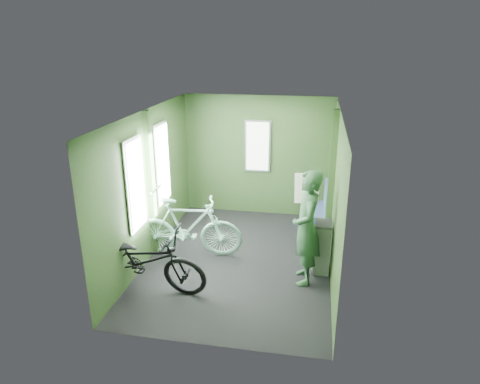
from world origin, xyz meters
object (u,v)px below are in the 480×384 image
object	(u,v)px
bicycle_mint	(189,256)
passenger	(307,228)
bicycle_black	(146,289)
bench_seat	(315,217)
waste_box	(322,247)

from	to	relation	value
bicycle_mint	passenger	size ratio (longest dim) A/B	1.04
bicycle_mint	passenger	distance (m)	2.04
bicycle_black	bench_seat	bearing A→B (deg)	-36.66
bicycle_mint	bench_seat	world-z (taller)	bench_seat
waste_box	passenger	bearing A→B (deg)	-127.17
passenger	waste_box	world-z (taller)	passenger
bicycle_black	waste_box	size ratio (longest dim) A/B	2.28
bicycle_black	bench_seat	size ratio (longest dim) A/B	2.06
waste_box	bench_seat	bearing A→B (deg)	94.60
waste_box	bench_seat	xyz separation A→B (m)	(-0.12, 1.45, -0.14)
bicycle_black	bicycle_mint	distance (m)	1.07
waste_box	bench_seat	size ratio (longest dim) A/B	0.90
passenger	bicycle_mint	bearing A→B (deg)	-108.47
bicycle_mint	bench_seat	bearing A→B (deg)	-60.00
bicycle_mint	waste_box	xyz separation A→B (m)	(2.06, -0.07, 0.39)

